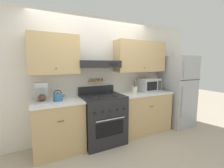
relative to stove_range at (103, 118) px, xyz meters
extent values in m
plane|color=#B2A38E|center=(0.00, -0.27, -0.48)|extent=(16.00, 16.00, 0.00)
cube|color=silver|center=(0.00, 0.39, 0.79)|extent=(5.20, 0.08, 2.55)
cube|color=tan|center=(-0.83, 0.19, 1.25)|extent=(0.84, 0.33, 0.69)
sphere|color=brown|center=(-0.83, 0.01, 1.01)|extent=(0.02, 0.02, 0.02)
cube|color=tan|center=(1.04, 0.19, 1.25)|extent=(1.25, 0.33, 0.69)
sphere|color=brown|center=(1.04, 0.01, 1.01)|extent=(0.02, 0.02, 0.02)
cube|color=#232326|center=(0.00, 0.17, 1.08)|extent=(0.85, 0.37, 0.14)
cube|color=black|center=(0.24, -0.02, 1.08)|extent=(0.20, 0.01, 0.06)
cube|color=tan|center=(0.00, 0.31, 0.71)|extent=(0.34, 0.07, 0.02)
cylinder|color=olive|center=(-0.14, 0.31, 0.75)|extent=(0.03, 0.03, 0.06)
cylinder|color=olive|center=(-0.07, 0.31, 0.75)|extent=(0.03, 0.03, 0.06)
cylinder|color=olive|center=(0.00, 0.31, 0.75)|extent=(0.03, 0.03, 0.06)
cylinder|color=olive|center=(0.07, 0.31, 0.75)|extent=(0.03, 0.03, 0.06)
cylinder|color=olive|center=(0.14, 0.31, 0.75)|extent=(0.03, 0.03, 0.06)
cube|color=tan|center=(-0.83, 0.05, -0.04)|extent=(0.84, 0.60, 0.89)
cube|color=white|center=(-0.83, 0.05, 0.42)|extent=(0.86, 0.63, 0.03)
cylinder|color=brown|center=(-0.83, -0.27, 0.18)|extent=(0.10, 0.01, 0.01)
cube|color=tan|center=(1.04, 0.05, -0.04)|extent=(1.25, 0.60, 0.89)
cube|color=white|center=(1.04, 0.05, 0.42)|extent=(1.28, 0.63, 0.03)
cylinder|color=brown|center=(1.04, -0.27, 0.18)|extent=(0.10, 0.01, 0.01)
cube|color=#232326|center=(0.00, 0.00, -0.01)|extent=(0.80, 0.68, 0.95)
cube|color=black|center=(0.00, -0.35, -0.09)|extent=(0.54, 0.01, 0.26)
cylinder|color=#ADAFB5|center=(0.00, -0.37, 0.10)|extent=(0.56, 0.02, 0.02)
cube|color=black|center=(0.00, 0.00, 0.47)|extent=(0.80, 0.68, 0.01)
cylinder|color=#232326|center=(-0.19, -0.17, 0.48)|extent=(0.11, 0.11, 0.02)
cylinder|color=#232326|center=(0.19, -0.17, 0.48)|extent=(0.11, 0.11, 0.02)
cylinder|color=#232326|center=(-0.19, 0.16, 0.48)|extent=(0.11, 0.11, 0.02)
cylinder|color=#232326|center=(0.19, 0.16, 0.48)|extent=(0.11, 0.11, 0.02)
cylinder|color=black|center=(-0.29, -0.36, 0.25)|extent=(0.03, 0.02, 0.03)
cylinder|color=black|center=(-0.14, -0.36, 0.25)|extent=(0.03, 0.02, 0.03)
cylinder|color=black|center=(0.00, -0.36, 0.25)|extent=(0.03, 0.02, 0.03)
cylinder|color=black|center=(0.14, -0.36, 0.25)|extent=(0.03, 0.02, 0.03)
cylinder|color=black|center=(0.29, -0.36, 0.25)|extent=(0.03, 0.02, 0.03)
cube|color=#232326|center=(0.00, 0.32, 0.54)|extent=(0.80, 0.04, 0.14)
cube|color=#ADAFB5|center=(2.08, -0.02, 0.40)|extent=(0.68, 0.72, 1.76)
cube|color=black|center=(2.08, -0.39, 0.71)|extent=(0.68, 0.01, 0.01)
cylinder|color=#ADAFB5|center=(1.82, -0.40, 0.96)|extent=(0.02, 0.02, 0.39)
cylinder|color=#ADAFB5|center=(1.82, -0.40, 0.22)|extent=(0.02, 0.02, 0.74)
cylinder|color=teal|center=(-0.82, 0.06, 0.49)|extent=(0.15, 0.15, 0.11)
ellipsoid|color=teal|center=(-0.82, 0.06, 0.55)|extent=(0.14, 0.14, 0.06)
sphere|color=black|center=(-0.82, 0.06, 0.59)|extent=(0.02, 0.02, 0.02)
cylinder|color=teal|center=(-0.75, 0.06, 0.51)|extent=(0.09, 0.03, 0.08)
torus|color=black|center=(-0.82, 0.06, 0.57)|extent=(0.14, 0.01, 0.14)
cube|color=#ADAFB5|center=(-1.08, 0.06, 0.45)|extent=(0.20, 0.21, 0.03)
cube|color=#ADAFB5|center=(-1.08, 0.13, 0.61)|extent=(0.20, 0.08, 0.34)
cube|color=#ADAFB5|center=(-1.08, 0.05, 0.74)|extent=(0.20, 0.17, 0.07)
ellipsoid|color=#4C3323|center=(-1.08, 0.04, 0.52)|extent=(0.13, 0.13, 0.12)
cube|color=#ADAFB5|center=(1.24, 0.08, 0.59)|extent=(0.47, 0.35, 0.31)
cube|color=black|center=(1.18, -0.09, 0.59)|extent=(0.28, 0.01, 0.20)
cube|color=#38383D|center=(1.41, -0.09, 0.59)|extent=(0.09, 0.01, 0.22)
cylinder|color=silver|center=(0.81, 0.06, 0.51)|extent=(0.13, 0.13, 0.14)
cylinder|color=olive|center=(0.79, 0.05, 0.65)|extent=(0.01, 0.05, 0.16)
cylinder|color=#28282B|center=(0.82, 0.07, 0.65)|extent=(0.01, 0.04, 0.16)
cylinder|color=#B2B2B7|center=(0.84, 0.07, 0.65)|extent=(0.01, 0.03, 0.16)
camera|label=1|loc=(-1.13, -2.67, 1.08)|focal=24.00mm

